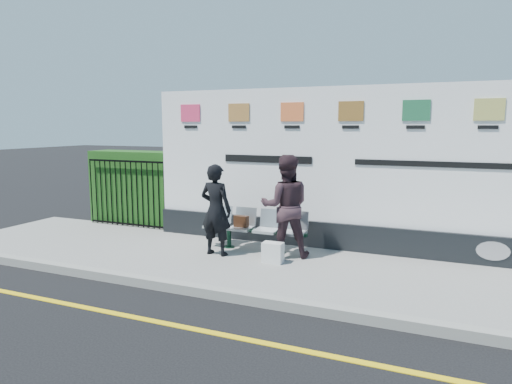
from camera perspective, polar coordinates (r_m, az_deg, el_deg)
ground at (r=5.51m, az=-2.63°, el=-17.72°), size 80.00×80.00×0.00m
pavement at (r=7.65m, az=5.58°, el=-9.66°), size 14.00×3.00×0.12m
kerb at (r=6.32m, az=1.39°, el=-13.49°), size 14.00×0.18×0.14m
yellow_line at (r=5.50m, az=-2.63°, el=-17.68°), size 14.00×0.10×0.01m
billboard at (r=8.53m, az=11.64°, el=1.43°), size 8.00×0.30×3.00m
hedge at (r=11.13m, az=-14.46°, el=0.58°), size 2.35×0.70×1.70m
railing at (r=10.79m, az=-15.89°, el=-0.14°), size 2.05×0.06×1.54m
bench at (r=8.51m, az=-0.28°, el=-5.89°), size 1.95×0.54×0.42m
woman_left at (r=8.11m, az=-5.04°, el=-2.23°), size 0.62×0.43×1.63m
woman_right at (r=7.98m, az=3.70°, el=-1.78°), size 1.07×0.96×1.80m
handbag_brown at (r=8.53m, az=-1.86°, el=-3.69°), size 0.28×0.13×0.21m
carrier_bag_white at (r=7.76m, az=2.12°, el=-7.57°), size 0.34×0.21×0.34m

